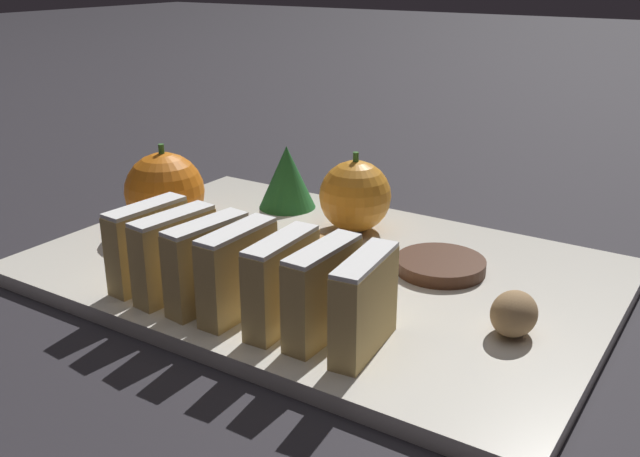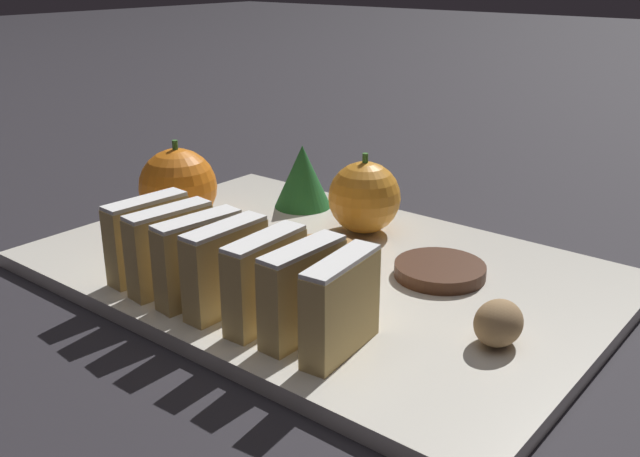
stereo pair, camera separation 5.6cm
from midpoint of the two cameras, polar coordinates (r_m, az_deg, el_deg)
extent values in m
plane|color=#28262B|center=(0.57, 2.79, -3.99)|extent=(6.00, 6.00, 0.00)
cube|color=silver|center=(0.57, 2.80, -3.44)|extent=(0.30, 0.44, 0.01)
cube|color=tan|center=(0.43, 5.38, -6.44)|extent=(0.07, 0.03, 0.06)
cube|color=white|center=(0.42, 5.52, -2.68)|extent=(0.07, 0.02, 0.00)
cube|color=tan|center=(0.45, 2.18, -5.35)|extent=(0.07, 0.02, 0.06)
cube|color=white|center=(0.44, 2.24, -1.69)|extent=(0.06, 0.02, 0.00)
cube|color=tan|center=(0.47, -0.96, -4.42)|extent=(0.07, 0.02, 0.06)
cube|color=white|center=(0.45, -0.98, -0.86)|extent=(0.06, 0.02, 0.00)
cube|color=tan|center=(0.48, -3.89, -3.54)|extent=(0.07, 0.02, 0.06)
cube|color=white|center=(0.47, -3.98, -0.09)|extent=(0.06, 0.02, 0.00)
cube|color=tan|center=(0.50, -6.52, -2.67)|extent=(0.07, 0.03, 0.06)
cube|color=white|center=(0.49, -6.66, 0.67)|extent=(0.07, 0.03, 0.00)
cube|color=tan|center=(0.52, -8.90, -1.84)|extent=(0.07, 0.03, 0.06)
cube|color=white|center=(0.51, -9.09, 1.38)|extent=(0.07, 0.03, 0.00)
cube|color=tan|center=(0.54, -10.76, -0.95)|extent=(0.07, 0.02, 0.06)
cube|color=white|center=(0.53, -10.98, 2.14)|extent=(0.07, 0.02, 0.00)
sphere|color=orange|center=(0.63, 6.11, 2.44)|extent=(0.06, 0.06, 0.06)
cylinder|color=#38702D|center=(0.62, 6.24, 5.52)|extent=(0.01, 0.00, 0.01)
sphere|color=orange|center=(0.65, -8.90, 3.26)|extent=(0.07, 0.07, 0.07)
cylinder|color=#38702D|center=(0.64, -9.09, 6.52)|extent=(0.01, 0.01, 0.01)
ellipsoid|color=#9E7A51|center=(0.47, 17.46, -7.31)|extent=(0.04, 0.03, 0.03)
cylinder|color=#472819|center=(0.56, 12.42, -3.35)|extent=(0.07, 0.07, 0.01)
cylinder|color=#B27F47|center=(0.57, 3.03, -2.24)|extent=(0.06, 0.06, 0.01)
cone|color=#23662D|center=(0.69, 0.90, 4.17)|extent=(0.06, 0.06, 0.06)
camera|label=1|loc=(0.03, -87.14, 1.08)|focal=40.00mm
camera|label=2|loc=(0.03, 92.86, -1.08)|focal=40.00mm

